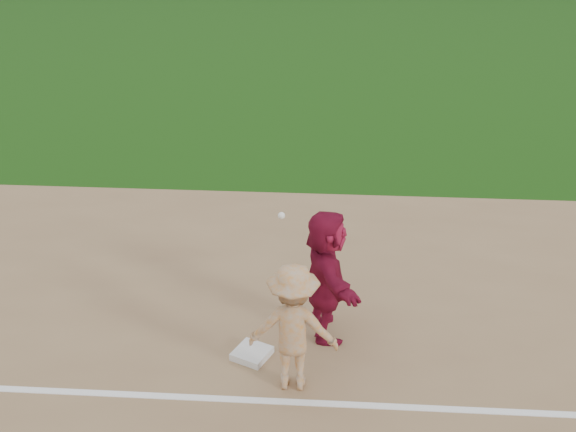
{
  "coord_description": "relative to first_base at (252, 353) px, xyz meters",
  "views": [
    {
      "loc": [
        0.6,
        -7.33,
        5.77
      ],
      "look_at": [
        0.0,
        1.5,
        1.3
      ],
      "focal_mm": 45.0,
      "sensor_mm": 36.0,
      "label": 1
    }
  ],
  "objects": [
    {
      "name": "ground",
      "position": [
        0.36,
        -0.03,
        -0.07
      ],
      "size": [
        160.0,
        160.0,
        0.0
      ],
      "primitive_type": "plane",
      "color": "#163F0C",
      "rests_on": "ground"
    },
    {
      "name": "foul_line",
      "position": [
        0.36,
        -0.83,
        -0.04
      ],
      "size": [
        60.0,
        0.1,
        0.01
      ],
      "primitive_type": "cube",
      "color": "white",
      "rests_on": "infield_dirt"
    },
    {
      "name": "first_base",
      "position": [
        0.0,
        0.0,
        0.0
      ],
      "size": [
        0.56,
        0.56,
        0.09
      ],
      "primitive_type": "cube",
      "rotation": [
        0.0,
        0.0,
        -0.43
      ],
      "color": "silver",
      "rests_on": "infield_dirt"
    },
    {
      "name": "base_runner",
      "position": [
        0.91,
        0.58,
        0.85
      ],
      "size": [
        0.91,
        1.75,
        1.8
      ],
      "primitive_type": "imported",
      "rotation": [
        0.0,
        0.0,
        1.81
      ],
      "color": "maroon",
      "rests_on": "infield_dirt"
    },
    {
      "name": "first_base_play",
      "position": [
        0.55,
        -0.49,
        0.77
      ],
      "size": [
        1.07,
        0.74,
        2.13
      ],
      "color": "#9D9D9F",
      "rests_on": "infield_dirt"
    }
  ]
}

